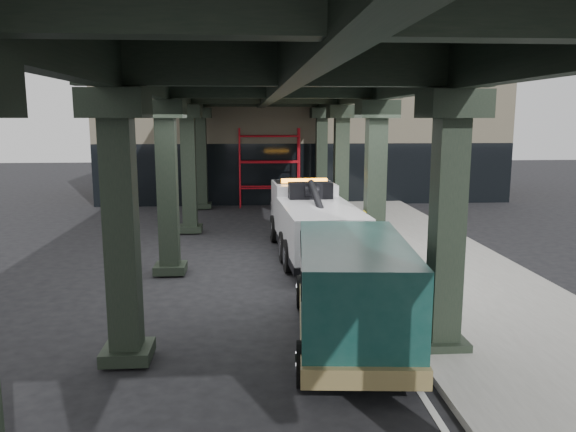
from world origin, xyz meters
name	(u,v)px	position (x,y,z in m)	size (l,w,h in m)	color
ground	(292,292)	(0.00, 0.00, 0.00)	(90.00, 90.00, 0.00)	black
sidewalk	(435,266)	(4.50, 2.00, 0.07)	(5.00, 40.00, 0.15)	gray
lane_stripe	(343,270)	(1.70, 2.00, 0.01)	(0.12, 38.00, 0.01)	silver
viaduct	(272,83)	(-0.40, 2.00, 5.46)	(7.40, 32.00, 6.40)	black
building	(299,126)	(2.00, 20.00, 4.00)	(22.00, 10.00, 8.00)	#C6B793
scaffolding	(269,165)	(0.00, 14.64, 2.11)	(3.08, 0.88, 4.00)	red
tow_truck	(312,219)	(0.98, 4.02, 1.22)	(2.58, 7.74, 2.51)	black
towed_van	(352,289)	(0.89, -3.57, 1.19)	(2.59, 5.60, 2.20)	#103934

